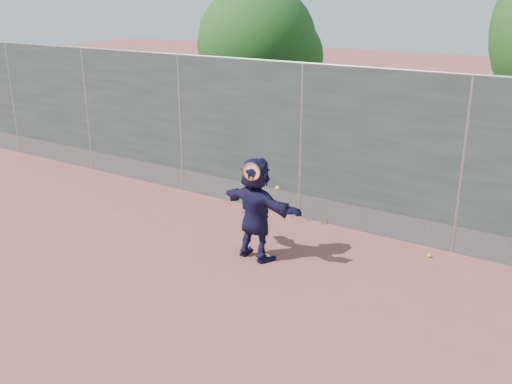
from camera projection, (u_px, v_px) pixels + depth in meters
The scene contains 7 objects.
ground at pixel (185, 288), 8.56m from camera, with size 80.00×80.00×0.00m, color #9E4C42.
player at pixel (256, 209), 9.28m from camera, with size 1.61×0.51×1.74m, color #17153A.
ball_ground at pixel (429, 256), 9.55m from camera, with size 0.07×0.07×0.07m, color yellow.
fence at pixel (301, 139), 10.81m from camera, with size 20.00×0.06×3.03m.
swing_action at pixel (254, 174), 8.87m from camera, with size 0.66×0.13×0.51m.
tree_left at pixel (263, 48), 14.26m from camera, with size 3.15×3.00×4.53m.
weed_clump at pixel (310, 215), 11.03m from camera, with size 0.68×0.07×0.30m.
Camera 1 is at (5.12, -5.77, 4.14)m, focal length 40.00 mm.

